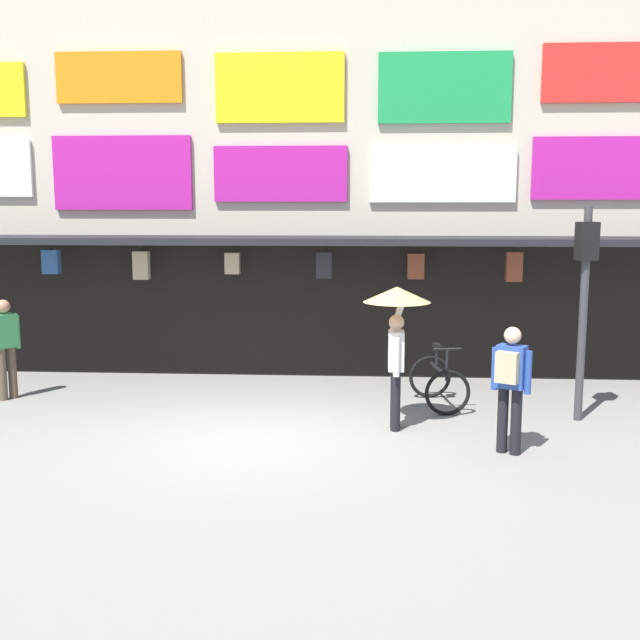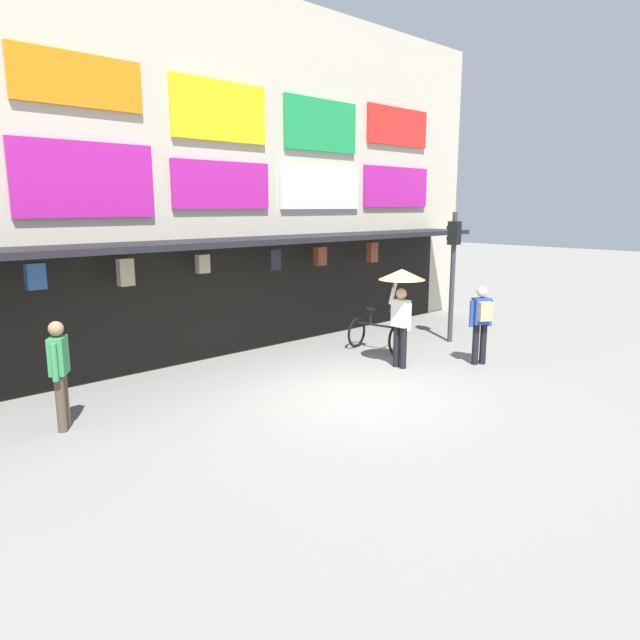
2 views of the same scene
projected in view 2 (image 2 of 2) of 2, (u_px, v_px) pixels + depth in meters
name	position (u px, v px, depth m)	size (l,w,h in m)	color
ground_plane	(354.00, 395.00, 10.39)	(80.00, 80.00, 0.00)	gray
shopfront	(207.00, 178.00, 12.87)	(18.00, 2.60, 8.00)	beige
traffic_light_far	(453.00, 256.00, 14.09)	(0.32, 0.35, 3.20)	#38383D
bicycle_parked	(376.00, 334.00, 13.52)	(0.90, 1.26, 1.05)	black
pedestrian_with_umbrella	(401.00, 290.00, 11.85)	(0.96, 0.96, 2.08)	black
pedestrian_in_white	(60.00, 369.00, 8.61)	(0.38, 0.45, 1.68)	brown
pedestrian_in_red	(481.00, 319.00, 12.22)	(0.48, 0.46, 1.68)	black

